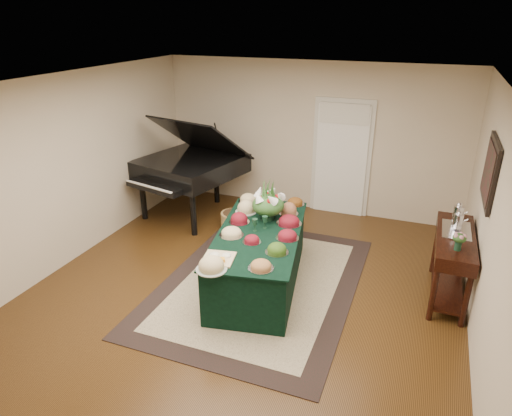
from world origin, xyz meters
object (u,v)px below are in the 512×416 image
at_px(buffet_table, 259,258).
at_px(floral_centerpiece, 268,201).
at_px(grand_piano, 190,166).
at_px(mahogany_sideboard, 454,249).

distance_m(buffet_table, floral_centerpiece, 0.79).
distance_m(buffet_table, grand_piano, 2.69).
bearing_deg(mahogany_sideboard, buffet_table, -166.13).
distance_m(buffet_table, mahogany_sideboard, 2.48).
xyz_separation_m(buffet_table, floral_centerpiece, (-0.03, 0.42, 0.66)).
relative_size(grand_piano, mahogany_sideboard, 1.46).
bearing_deg(mahogany_sideboard, grand_piano, 165.11).
height_order(buffet_table, floral_centerpiece, floral_centerpiece).
height_order(floral_centerpiece, grand_piano, grand_piano).
height_order(grand_piano, mahogany_sideboard, grand_piano).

